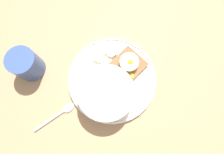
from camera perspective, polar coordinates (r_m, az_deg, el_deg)
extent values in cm
cube|color=#A17E58|center=(54.08, 0.00, -1.07)|extent=(120.00, 120.00, 2.00)
cylinder|color=white|center=(52.62, 0.00, -0.68)|extent=(26.41, 26.41, 1.00)
torus|color=white|center=(51.85, 0.00, -0.47)|extent=(26.21, 26.21, 0.60)
cylinder|color=white|center=(48.00, -1.86, -5.59)|extent=(14.97, 14.97, 6.40)
torus|color=white|center=(44.84, -1.98, -4.96)|extent=(15.17, 15.17, 0.60)
cylinder|color=beige|center=(48.65, -1.83, -5.72)|extent=(13.57, 13.57, 4.69)
ellipsoid|color=beige|center=(46.53, -1.91, -5.31)|extent=(12.89, 12.89, 1.20)
ellipsoid|color=#96724C|center=(46.43, -5.85, -4.89)|extent=(1.96, 1.56, 0.74)
ellipsoid|color=#8E6348|center=(46.41, -3.86, -4.23)|extent=(1.71, 1.93, 0.70)
ellipsoid|color=#A77E5C|center=(45.98, -3.34, -7.49)|extent=(1.91, 1.87, 0.70)
ellipsoid|color=#C4C08A|center=(46.27, -2.05, -5.05)|extent=(1.47, 1.05, 0.59)
cube|color=brown|center=(52.40, 5.43, 4.27)|extent=(10.43, 10.43, 0.30)
cube|color=#A97248|center=(52.93, 5.38, 4.07)|extent=(10.23, 10.23, 1.32)
ellipsoid|color=white|center=(50.65, 5.63, 4.95)|extent=(5.77, 5.76, 3.53)
sphere|color=gold|center=(49.73, 5.87, 4.74)|extent=(2.34, 2.34, 2.34)
ellipsoid|color=gold|center=(51.16, 6.58, 0.51)|extent=(2.06, 2.07, 0.36)
cylinder|color=#F3E2BC|center=(52.85, -2.00, 4.36)|extent=(3.19, 3.07, 1.53)
cylinder|color=#BDB093|center=(52.40, -2.01, 4.52)|extent=(0.56, 0.55, 0.23)
cylinder|color=beige|center=(53.52, -4.52, 6.19)|extent=(3.22, 3.32, 1.55)
cylinder|color=#B3B289|center=(52.93, -4.57, 6.43)|extent=(0.58, 0.59, 0.17)
cylinder|color=beige|center=(52.60, -6.51, 2.43)|extent=(5.07, 5.07, 1.56)
cylinder|color=tan|center=(52.19, -6.57, 2.57)|extent=(0.91, 0.91, 0.24)
cylinder|color=beige|center=(54.11, -0.04, 8.01)|extent=(3.64, 3.74, 1.57)
cylinder|color=#B5B48E|center=(53.68, -0.04, 8.20)|extent=(0.65, 0.66, 0.24)
cylinder|color=beige|center=(54.36, -3.20, 8.44)|extent=(3.62, 3.72, 1.54)
cylinder|color=tan|center=(53.92, -3.22, 8.64)|extent=(0.65, 0.66, 0.22)
cylinder|color=#374F8B|center=(55.70, -26.18, 3.71)|extent=(8.08, 8.08, 8.42)
cylinder|color=#3B271B|center=(53.01, -27.66, 4.78)|extent=(6.87, 6.87, 0.40)
cylinder|color=silver|center=(54.02, -19.12, -12.83)|extent=(10.58, 5.25, 0.80)
ellipsoid|color=silver|center=(52.89, -14.04, -9.68)|extent=(4.26, 3.65, 0.70)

